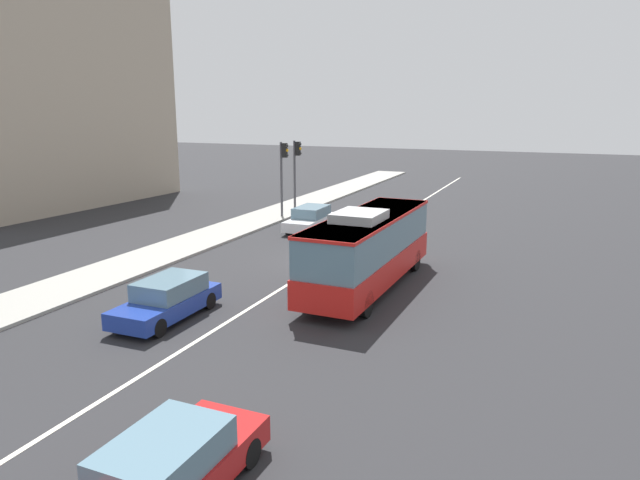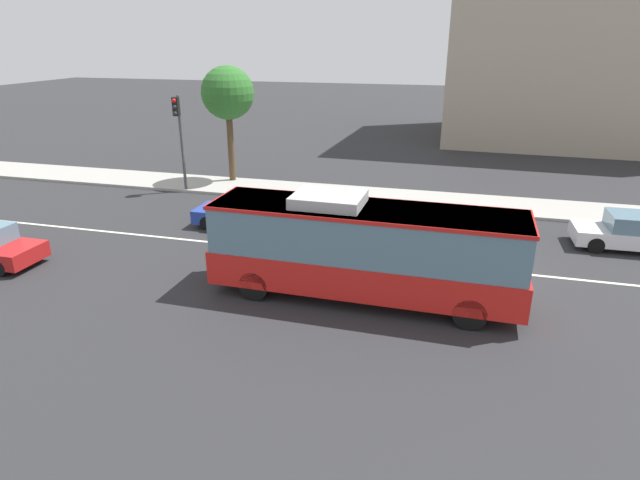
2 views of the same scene
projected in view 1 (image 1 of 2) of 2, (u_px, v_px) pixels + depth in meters
name	position (u px, v px, depth m)	size (l,w,h in m)	color
ground_plane	(326.00, 261.00, 28.81)	(160.00, 160.00, 0.00)	#28282B
sidewalk_kerb	(188.00, 244.00, 31.96)	(80.00, 3.31, 0.14)	#9E9B93
lane_centre_line	(326.00, 261.00, 28.81)	(76.00, 0.16, 0.01)	silver
transit_bus	(369.00, 246.00, 24.15)	(10.04, 2.68, 3.46)	red
sedan_blue	(168.00, 299.00, 20.84)	(4.51, 1.84, 1.46)	#1E3899
sedan_white	(310.00, 219.00, 35.89)	(4.53, 1.89, 1.46)	white
sedan_red	(170.00, 468.00, 11.06)	(4.51, 1.85, 1.46)	#B21919
traffic_light_near_corner	(283.00, 166.00, 39.13)	(0.33, 0.62, 5.20)	#47474C
traffic_light_far_corner	(296.00, 164.00, 40.77)	(0.33, 0.62, 5.20)	#47474C
office_block_background	(19.00, 94.00, 45.23)	(20.21, 15.51, 17.00)	tan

